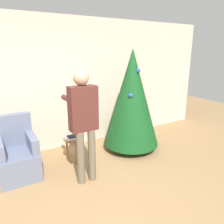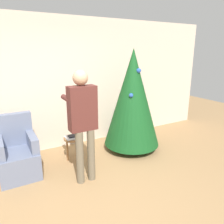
{
  "view_description": "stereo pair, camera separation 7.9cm",
  "coord_description": "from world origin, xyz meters",
  "px_view_note": "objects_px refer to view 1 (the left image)",
  "views": [
    {
      "loc": [
        -1.15,
        -2.16,
        2.02
      ],
      "look_at": [
        0.73,
        1.04,
        0.98
      ],
      "focal_mm": 35.0,
      "sensor_mm": 36.0,
      "label": 1
    },
    {
      "loc": [
        -1.09,
        -2.19,
        2.02
      ],
      "look_at": [
        0.73,
        1.04,
        0.98
      ],
      "focal_mm": 35.0,
      "sensor_mm": 36.0,
      "label": 2
    }
  ],
  "objects_px": {
    "armchair": "(17,155)",
    "person_standing": "(84,117)",
    "christmas_tree": "(132,98)",
    "side_stool": "(73,142)"
  },
  "relations": [
    {
      "from": "armchair",
      "to": "person_standing",
      "type": "bearing_deg",
      "value": -37.27
    },
    {
      "from": "christmas_tree",
      "to": "person_standing",
      "type": "height_order",
      "value": "christmas_tree"
    },
    {
      "from": "christmas_tree",
      "to": "person_standing",
      "type": "bearing_deg",
      "value": -155.53
    },
    {
      "from": "armchair",
      "to": "person_standing",
      "type": "distance_m",
      "value": 1.35
    },
    {
      "from": "side_stool",
      "to": "christmas_tree",
      "type": "bearing_deg",
      "value": -3.53
    },
    {
      "from": "armchair",
      "to": "christmas_tree",
      "type": "bearing_deg",
      "value": -2.52
    },
    {
      "from": "christmas_tree",
      "to": "armchair",
      "type": "height_order",
      "value": "christmas_tree"
    },
    {
      "from": "person_standing",
      "to": "side_stool",
      "type": "relative_size",
      "value": 3.76
    },
    {
      "from": "christmas_tree",
      "to": "side_stool",
      "type": "relative_size",
      "value": 4.43
    },
    {
      "from": "christmas_tree",
      "to": "person_standing",
      "type": "distance_m",
      "value": 1.45
    }
  ]
}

